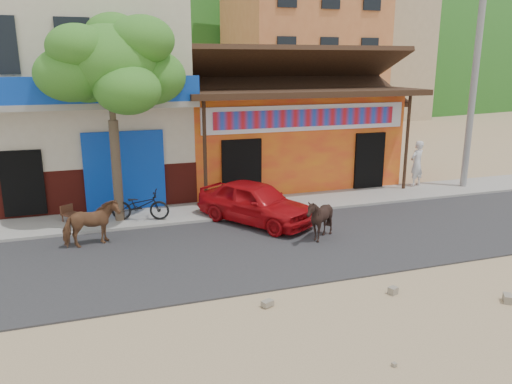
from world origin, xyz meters
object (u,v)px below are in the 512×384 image
utility_pole (474,79)px  scooter (140,205)px  cow_tan (91,224)px  cow_dark (320,219)px  cafe_chair_right (70,207)px  pedestrian (417,163)px  red_car (255,202)px  tree (113,120)px

utility_pole → scooter: (-12.20, -0.40, -3.55)m
cow_tan → scooter: bearing=-55.6°
cow_tan → scooter: size_ratio=0.83×
cow_dark → cafe_chair_right: cow_dark is taller
pedestrian → cow_dark: bearing=15.8°
utility_pole → cafe_chair_right: size_ratio=8.88×
utility_pole → cow_tan: bearing=-171.6°
pedestrian → scooter: bearing=-13.0°
cow_dark → pedestrian: size_ratio=0.69×
scooter → cafe_chair_right: size_ratio=1.91×
pedestrian → cafe_chair_right: (-12.48, -0.51, -0.42)m
utility_pole → red_car: bearing=-170.4°
red_car → cow_dark: bearing=-93.1°
utility_pole → red_car: 9.69m
red_car → utility_pole: bearing=-23.8°
scooter → cow_dark: bearing=-108.7°
cow_tan → red_car: bearing=-98.3°
red_car → pedestrian: bearing=-16.9°
pedestrian → cow_tan: bearing=-6.2°
pedestrian → red_car: bearing=-2.1°
utility_pole → cafe_chair_right: 14.64m
scooter → cafe_chair_right: bearing=91.8°
tree → pedestrian: tree is taller
cow_tan → red_car: 4.71m
tree → pedestrian: bearing=4.3°
tree → utility_pole: utility_pole is taller
utility_pole → cafe_chair_right: utility_pole is taller
cow_tan → pedestrian: (11.89, 2.63, 0.35)m
utility_pole → pedestrian: utility_pole is taller
cow_tan → tree: bearing=-38.5°
cow_tan → cow_dark: cow_dark is taller
red_car → tree: bearing=127.9°
red_car → cafe_chair_right: size_ratio=4.15×
utility_pole → scooter: 12.71m
pedestrian → tree: bearing=-14.4°
cow_dark → scooter: cow_dark is taller
red_car → scooter: 3.46m
cafe_chair_right → cow_tan: bearing=-112.4°
tree → cow_dark: (5.04, -3.31, -2.48)m
cow_tan → cafe_chair_right: bearing=1.2°
cow_tan → pedestrian: pedestrian is taller
cow_dark → scooter: (-4.44, 3.11, -0.07)m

